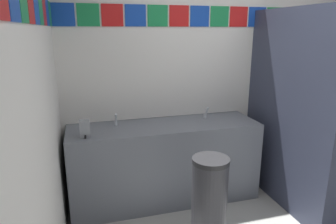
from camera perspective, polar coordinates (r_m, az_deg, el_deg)
wall_back at (r=3.55m, az=10.60°, el=6.95°), size 3.63×0.09×2.53m
wall_side at (r=1.62m, az=-25.36°, el=-4.29°), size 0.09×3.20×2.53m
vanity_counter at (r=3.22m, az=-0.57°, el=-9.32°), size 1.94×0.57×0.84m
faucet_left at (r=3.06m, az=-9.83°, el=-1.68°), size 0.04×0.10×0.14m
faucet_right at (r=3.29m, az=7.14°, el=-0.35°), size 0.04×0.10×0.14m
soap_dispenser at (r=2.79m, az=-15.43°, el=-3.10°), size 0.09×0.09×0.16m
stall_divider at (r=3.13m, az=26.40°, el=-0.85°), size 0.92×1.31×1.97m
toilet at (r=3.89m, az=25.58°, el=-8.41°), size 0.39×0.49×0.74m
trash_bin at (r=2.66m, az=7.79°, el=-16.20°), size 0.31×0.31×0.77m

